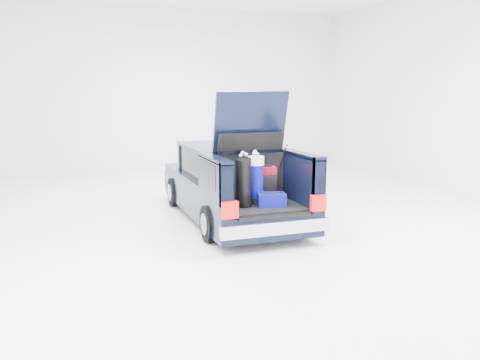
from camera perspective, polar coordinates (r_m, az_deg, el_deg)
name	(u,v)px	position (r m, az deg, el deg)	size (l,w,h in m)	color
ground	(232,219)	(9.97, -0.95, -4.37)	(14.00, 14.00, 0.00)	white
car	(230,184)	(9.92, -1.16, -0.46)	(1.87, 4.65, 2.47)	black
red_suitcase	(265,183)	(8.82, 2.83, -0.38)	(0.41, 0.30, 0.61)	maroon
black_golf_bag	(243,183)	(8.20, 0.39, -0.29)	(0.37, 0.43, 0.92)	black
blue_golf_bag	(256,179)	(8.49, 1.79, 0.07)	(0.34, 0.34, 0.91)	black
blue_duffel	(271,200)	(8.36, 3.55, -2.21)	(0.51, 0.39, 0.24)	#04066D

